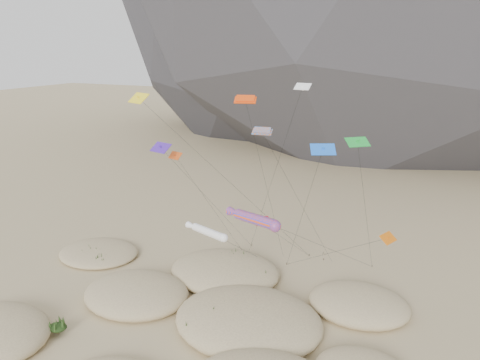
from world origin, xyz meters
name	(u,v)px	position (x,y,z in m)	size (l,w,h in m)	color
ground	(189,348)	(0.00, 0.00, 0.00)	(500.00, 500.00, 0.00)	#CCB789
dunes	(197,321)	(-1.07, 3.43, 0.71)	(49.19, 35.58, 3.81)	#CCB789
dune_grass	(199,320)	(-0.79, 3.43, 0.84)	(42.04, 30.66, 1.49)	black
kite_stakes	(289,254)	(2.29, 24.31, 0.15)	(24.61, 5.69, 0.30)	#3F2D1E
rainbow_tube_kite	(254,219)	(4.03, 6.76, 11.92)	(7.47, 20.90, 12.83)	#FF501A
white_tube_kite	(207,232)	(-1.61, 7.20, 9.39)	(6.60, 15.74, 10.10)	white
orange_parafoil	(246,101)	(-1.09, 16.42, 22.48)	(4.26, 7.99, 23.21)	#E33F0B
multi_parafoil	(263,133)	(2.56, 12.88, 19.54)	(7.00, 12.82, 20.24)	orange
delta_kites	(248,151)	(1.67, 10.65, 17.95)	(30.66, 19.62, 24.66)	green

